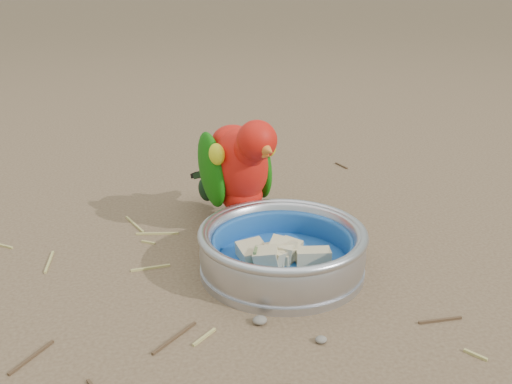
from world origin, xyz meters
name	(u,v)px	position (x,y,z in m)	size (l,w,h in m)	color
ground	(295,262)	(0.00, 0.00, 0.00)	(60.00, 60.00, 0.00)	brown
food_bowl	(282,266)	(-0.02, -0.02, 0.01)	(0.22, 0.22, 0.02)	#B2B2BA
bowl_wall	(282,246)	(-0.02, -0.02, 0.04)	(0.22, 0.22, 0.04)	#B2B2BA
fruit_wedges	(282,250)	(-0.02, -0.02, 0.03)	(0.13, 0.13, 0.03)	tan
lory_parrot	(239,176)	(-0.05, 0.12, 0.09)	(0.10, 0.22, 0.18)	red
ground_debris	(309,258)	(0.02, 0.00, 0.00)	(0.90, 0.80, 0.01)	tan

